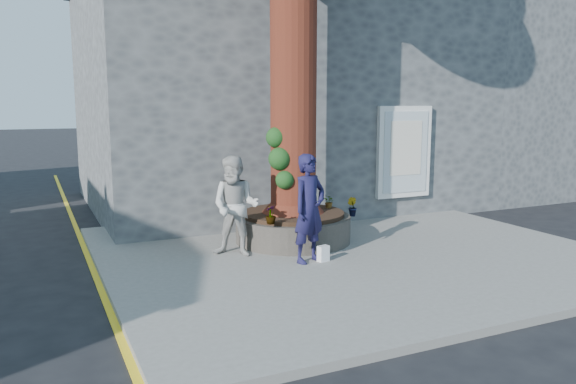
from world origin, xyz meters
name	(u,v)px	position (x,y,z in m)	size (l,w,h in m)	color
ground	(301,280)	(0.00, 0.00, 0.00)	(120.00, 120.00, 0.00)	black
pavement	(349,252)	(1.50, 1.00, 0.06)	(9.00, 8.00, 0.12)	slate
yellow_line	(100,287)	(-3.05, 1.00, 0.00)	(0.10, 30.00, 0.01)	yellow
stone_shop	(270,93)	(2.50, 7.20, 3.16)	(10.30, 8.30, 6.30)	#45484A
neighbour_shop	(481,99)	(10.50, 7.20, 3.00)	(6.00, 8.00, 6.00)	#45484A
planter	(293,227)	(0.80, 2.00, 0.41)	(2.30, 2.30, 0.60)	black
man	(309,209)	(0.42, 0.55, 1.07)	(0.69, 0.45, 1.90)	#161438
woman	(236,206)	(-0.60, 1.47, 1.03)	(0.89, 0.69, 1.82)	#B2B0AA
shopping_bag	(323,254)	(0.65, 0.45, 0.26)	(0.20, 0.12, 0.28)	white
plant_a	(239,200)	(-0.05, 2.85, 0.88)	(0.17, 0.12, 0.33)	gray
plant_b	(352,207)	(1.65, 1.15, 0.90)	(0.20, 0.19, 0.36)	gray
plant_c	(271,215)	(-0.05, 1.15, 0.89)	(0.19, 0.19, 0.34)	gray
plant_d	(329,202)	(1.65, 2.05, 0.86)	(0.24, 0.22, 0.27)	gray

